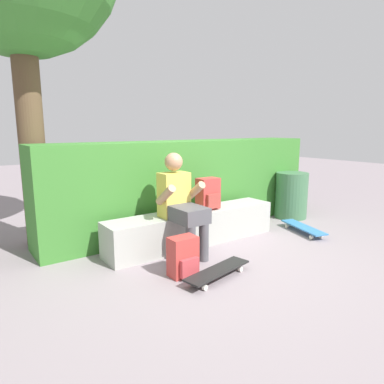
% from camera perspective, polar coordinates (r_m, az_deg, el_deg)
% --- Properties ---
extents(ground_plane, '(24.00, 24.00, 0.00)m').
position_cam_1_polar(ground_plane, '(4.17, 3.28, -9.82)').
color(ground_plane, gray).
extents(bench_main, '(2.34, 0.44, 0.43)m').
position_cam_1_polar(bench_main, '(4.37, 0.36, -5.89)').
color(bench_main, '#A0A29A').
rests_on(bench_main, ground).
extents(person_skater, '(0.49, 0.62, 1.18)m').
position_cam_1_polar(person_skater, '(3.91, -1.88, -1.59)').
color(person_skater, gold).
rests_on(person_skater, ground).
extents(skateboard_near_person, '(0.82, 0.35, 0.09)m').
position_cam_1_polar(skateboard_near_person, '(3.46, 4.29, -12.95)').
color(skateboard_near_person, black).
rests_on(skateboard_near_person, ground).
extents(skateboard_beside_bench, '(0.43, 0.82, 0.09)m').
position_cam_1_polar(skateboard_beside_bench, '(5.10, 17.99, -5.63)').
color(skateboard_beside_bench, teal).
rests_on(skateboard_beside_bench, ground).
extents(backpack_on_bench, '(0.28, 0.23, 0.40)m').
position_cam_1_polar(backpack_on_bench, '(4.40, 2.74, -0.35)').
color(backpack_on_bench, '#B23833').
rests_on(backpack_on_bench, bench_main).
extents(backpack_on_ground, '(0.28, 0.23, 0.40)m').
position_cam_1_polar(backpack_on_ground, '(3.47, -1.44, -10.77)').
color(backpack_on_ground, '#B23833').
rests_on(backpack_on_ground, ground).
extents(hedge_row, '(4.28, 0.62, 1.27)m').
position_cam_1_polar(hedge_row, '(5.01, -0.70, 1.23)').
color(hedge_row, '#37752C').
rests_on(hedge_row, ground).
extents(trash_bin, '(0.51, 0.51, 0.74)m').
position_cam_1_polar(trash_bin, '(5.83, 16.18, -0.51)').
color(trash_bin, '#3D6B47').
rests_on(trash_bin, ground).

